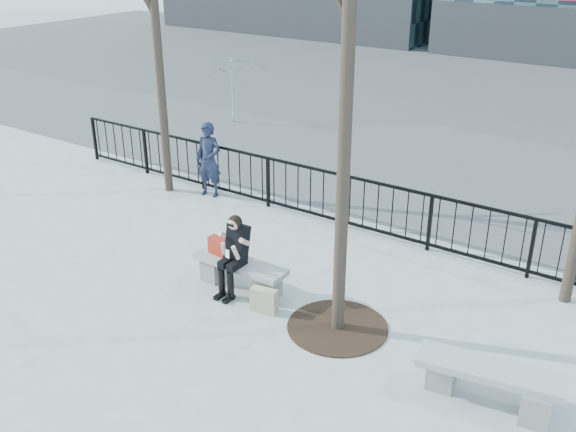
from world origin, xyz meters
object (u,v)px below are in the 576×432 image
Objects in this scene: bench_main at (240,272)px; bench_second at (488,380)px; seated_woman at (233,255)px; standing_man at (209,160)px.

bench_main is 4.27m from bench_second.
bench_main is 0.40m from seated_woman.
seated_woman is (0.00, -0.16, 0.37)m from bench_main.
bench_second is at bearing -34.30° from standing_man.
bench_second is at bearing -6.18° from bench_main.
standing_man is at bearing 135.70° from seated_woman.
bench_second is at bearing -4.03° from seated_woman.
standing_man is (-3.03, 2.96, 0.15)m from seated_woman.
bench_second is 4.27m from seated_woman.
bench_second is 1.32× the size of seated_woman.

